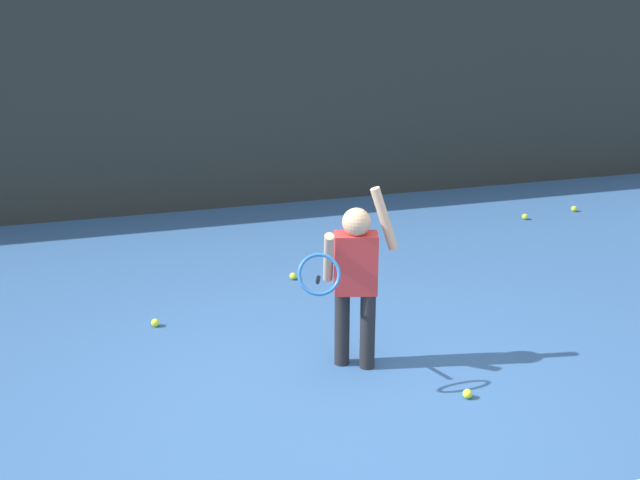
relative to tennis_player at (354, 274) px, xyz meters
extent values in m
plane|color=#335B93|center=(-0.28, -0.38, -0.73)|extent=(20.00, 20.00, 0.00)
cube|color=#282D2B|center=(-0.28, 4.12, 0.84)|extent=(13.73, 0.08, 3.13)
cylinder|color=slate|center=(-0.28, 4.18, 0.91)|extent=(0.09, 0.09, 3.28)
cylinder|color=#232326|center=(-0.06, 0.07, -0.44)|extent=(0.11, 0.11, 0.58)
cylinder|color=#232326|center=(0.10, -0.04, -0.44)|extent=(0.11, 0.11, 0.58)
cube|color=red|center=(0.02, 0.01, 0.07)|extent=(0.33, 0.24, 0.44)
sphere|color=tan|center=(0.02, 0.01, 0.38)|extent=(0.20, 0.20, 0.20)
cylinder|color=tan|center=(0.21, -0.01, 0.39)|extent=(0.22, 0.12, 0.46)
cylinder|color=tan|center=(-0.19, 0.00, 0.14)|extent=(0.14, 0.30, 0.43)
cylinder|color=black|center=(-0.29, -0.09, 0.03)|extent=(0.09, 0.24, 0.15)
torus|color=#2666B2|center=(-0.34, -0.31, 0.16)|extent=(0.32, 0.23, 0.26)
sphere|color=#CCE033|center=(0.61, -0.64, -0.69)|extent=(0.07, 0.07, 0.07)
sphere|color=#CCE033|center=(-0.02, 1.72, -0.69)|extent=(0.07, 0.07, 0.07)
sphere|color=#CCE033|center=(3.62, 2.83, -0.69)|extent=(0.07, 0.07, 0.07)
sphere|color=#CCE033|center=(-1.33, 1.07, -0.69)|extent=(0.07, 0.07, 0.07)
sphere|color=#CCE033|center=(2.93, 2.72, -0.69)|extent=(0.07, 0.07, 0.07)
camera|label=1|loc=(-1.68, -5.02, 2.15)|focal=45.72mm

